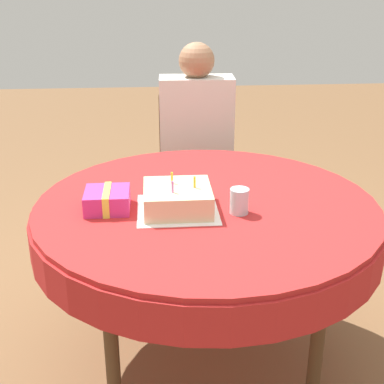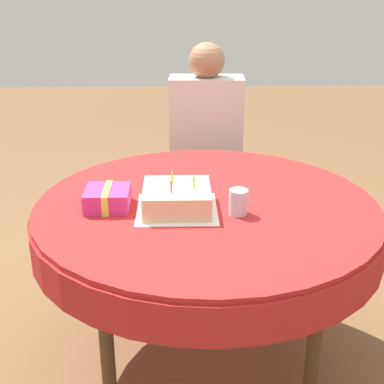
% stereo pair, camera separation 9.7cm
% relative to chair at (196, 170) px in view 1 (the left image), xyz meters
% --- Properties ---
extents(ground_plane, '(12.00, 12.00, 0.00)m').
position_rel_chair_xyz_m(ground_plane, '(-0.05, -1.05, -0.50)').
color(ground_plane, brown).
extents(dining_table, '(1.31, 1.31, 0.75)m').
position_rel_chair_xyz_m(dining_table, '(-0.05, -1.05, 0.16)').
color(dining_table, '#B22323').
rests_on(dining_table, ground_plane).
extents(chair, '(0.48, 0.48, 0.91)m').
position_rel_chair_xyz_m(chair, '(0.00, 0.00, 0.00)').
color(chair, '#4C331E').
rests_on(chair, ground_plane).
extents(person, '(0.40, 0.29, 1.22)m').
position_rel_chair_xyz_m(person, '(-0.00, -0.10, 0.23)').
color(person, '#9E7051').
rests_on(person, ground_plane).
extents(napkin, '(0.29, 0.29, 0.00)m').
position_rel_chair_xyz_m(napkin, '(-0.16, -1.10, 0.25)').
color(napkin, white).
rests_on(napkin, dining_table).
extents(birthday_cake, '(0.24, 0.24, 0.13)m').
position_rel_chair_xyz_m(birthday_cake, '(-0.16, -1.10, 0.29)').
color(birthday_cake, beige).
rests_on(birthday_cake, dining_table).
extents(drinking_glass, '(0.07, 0.07, 0.09)m').
position_rel_chair_xyz_m(drinking_glass, '(0.06, -1.15, 0.30)').
color(drinking_glass, silver).
rests_on(drinking_glass, dining_table).
extents(gift_box, '(0.16, 0.17, 0.08)m').
position_rel_chair_xyz_m(gift_box, '(-0.42, -1.08, 0.28)').
color(gift_box, '#D13384').
rests_on(gift_box, dining_table).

